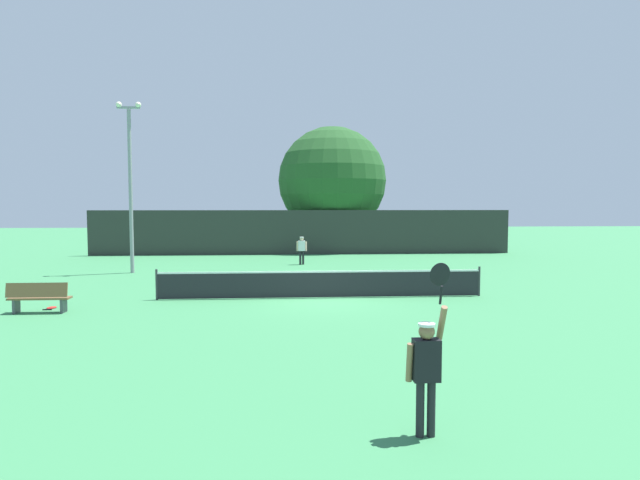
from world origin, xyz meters
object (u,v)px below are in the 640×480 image
at_px(light_pole, 130,176).
at_px(large_tree, 332,181).
at_px(parked_car_mid, 327,237).
at_px(courtside_bench, 39,298).
at_px(parked_car_far, 418,236).
at_px(spare_racket, 51,308).
at_px(player_serving, 427,362).
at_px(tennis_ball, 284,291).
at_px(parked_car_near, 201,238).
at_px(player_receiving, 302,248).

distance_m(light_pole, large_tree, 16.66).
bearing_deg(large_tree, parked_car_mid, 93.63).
height_order(courtside_bench, parked_car_far, parked_car_far).
height_order(courtside_bench, parked_car_mid, parked_car_mid).
bearing_deg(spare_racket, light_pole, 89.60).
relative_size(player_serving, light_pole, 0.30).
bearing_deg(spare_racket, parked_car_far, 53.98).
height_order(tennis_ball, parked_car_near, parked_car_near).
distance_m(player_receiving, parked_car_mid, 12.36).
xyz_separation_m(large_tree, parked_car_mid, (-0.16, 2.53, -4.29)).
bearing_deg(large_tree, player_receiving, -105.05).
relative_size(player_receiving, spare_racket, 2.97).
xyz_separation_m(large_tree, parked_car_near, (-9.82, 1.49, -4.29)).
bearing_deg(courtside_bench, parked_car_near, 87.09).
distance_m(player_serving, light_pole, 21.31).
bearing_deg(light_pole, spare_racket, -90.40).
xyz_separation_m(spare_racket, parked_car_near, (1.17, 22.91, 0.76)).
bearing_deg(player_serving, player_receiving, 92.67).
relative_size(tennis_ball, courtside_bench, 0.04).
bearing_deg(parked_car_mid, player_serving, -88.86).
distance_m(player_receiving, large_tree, 10.76).
bearing_deg(player_serving, parked_car_near, 104.09).
bearing_deg(parked_car_far, large_tree, -146.07).
distance_m(player_receiving, parked_car_far, 16.95).
bearing_deg(tennis_ball, parked_car_mid, 80.92).
relative_size(player_serving, tennis_ball, 36.37).
relative_size(courtside_bench, light_pole, 0.22).
relative_size(spare_racket, courtside_bench, 0.29).
height_order(player_receiving, parked_car_near, parked_car_near).
xyz_separation_m(courtside_bench, parked_car_far, (18.54, 26.19, 0.30)).
distance_m(tennis_ball, courtside_bench, 8.17).
distance_m(parked_car_mid, parked_car_far, 7.82).
height_order(large_tree, parked_car_mid, large_tree).
xyz_separation_m(parked_car_near, parked_car_mid, (9.66, 1.04, 0.00)).
xyz_separation_m(light_pole, parked_car_mid, (10.76, 15.10, -3.89)).
bearing_deg(tennis_ball, light_pole, 139.61).
bearing_deg(parked_car_mid, courtside_bench, -110.22).
bearing_deg(player_receiving, parked_car_near, -56.84).
distance_m(tennis_ball, spare_racket, 7.85).
height_order(tennis_ball, light_pole, light_pole).
bearing_deg(player_receiving, spare_racket, 54.59).
xyz_separation_m(light_pole, parked_car_far, (18.44, 16.60, -3.89)).
xyz_separation_m(light_pole, parked_car_near, (1.11, 14.06, -3.89)).
relative_size(player_receiving, parked_car_far, 0.35).
xyz_separation_m(player_serving, large_tree, (1.56, 31.38, 3.99)).
relative_size(player_serving, parked_car_far, 0.57).
height_order(parked_car_near, parked_car_mid, same).
relative_size(courtside_bench, parked_car_near, 0.41).
bearing_deg(parked_car_near, parked_car_far, 16.77).
xyz_separation_m(player_receiving, parked_car_far, (10.09, 13.62, -0.15)).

